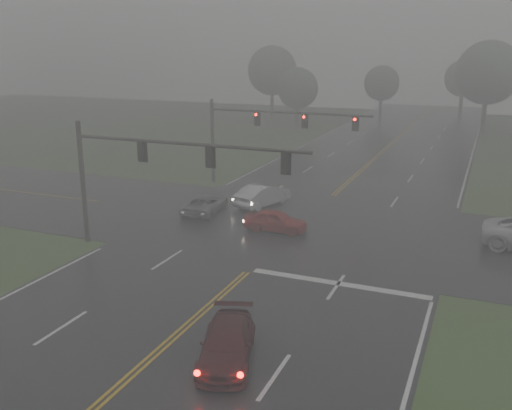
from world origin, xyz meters
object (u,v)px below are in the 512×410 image
at_px(car_grey, 205,213).
at_px(signal_gantry_near, 145,164).
at_px(sedan_red, 276,231).
at_px(signal_gantry_far, 259,127).
at_px(sedan_maroon, 227,360).
at_px(sedan_silver, 263,206).

bearing_deg(car_grey, signal_gantry_near, 88.33).
distance_m(sedan_red, signal_gantry_far, 12.25).
xyz_separation_m(sedan_red, car_grey, (-5.69, 1.81, 0.00)).
distance_m(sedan_maroon, signal_gantry_near, 12.97).
height_order(sedan_red, car_grey, sedan_red).
bearing_deg(sedan_silver, sedan_maroon, 125.57).
bearing_deg(signal_gantry_far, signal_gantry_near, -89.59).
relative_size(sedan_red, signal_gantry_near, 0.29).
distance_m(sedan_silver, car_grey, 4.22).
relative_size(sedan_red, sedan_silver, 0.83).
relative_size(signal_gantry_near, signal_gantry_far, 1.03).
xyz_separation_m(sedan_silver, car_grey, (-2.88, -3.09, 0.00)).
distance_m(sedan_silver, signal_gantry_near, 11.98).
xyz_separation_m(car_grey, signal_gantry_far, (0.51, 8.22, 4.73)).
xyz_separation_m(sedan_maroon, sedan_silver, (-6.36, 19.13, 0.00)).
bearing_deg(sedan_red, sedan_silver, 27.46).
distance_m(sedan_maroon, signal_gantry_far, 26.22).
relative_size(sedan_silver, car_grey, 1.02).
bearing_deg(car_grey, signal_gantry_far, -99.82).
distance_m(sedan_red, signal_gantry_near, 9.12).
bearing_deg(sedan_red, sedan_maroon, -168.39).
relative_size(sedan_maroon, signal_gantry_far, 0.34).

